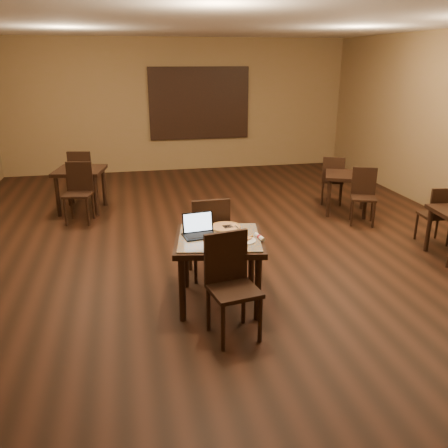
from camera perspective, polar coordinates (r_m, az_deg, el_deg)
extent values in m
plane|color=black|center=(6.87, -0.42, -2.34)|extent=(10.00, 10.00, 0.00)
cube|color=olive|center=(11.38, -5.57, 13.96)|extent=(8.00, 0.02, 3.00)
cube|color=silver|center=(6.41, -0.49, 23.46)|extent=(8.00, 10.00, 0.02)
cube|color=#255187|center=(11.42, -2.99, 14.29)|extent=(2.20, 0.04, 1.50)
cube|color=black|center=(11.39, -2.97, 14.28)|extent=(2.34, 0.02, 1.64)
cylinder|color=black|center=(4.80, -5.06, -7.77)|extent=(0.07, 0.07, 0.71)
cylinder|color=black|center=(5.48, -4.64, -4.16)|extent=(0.07, 0.07, 0.71)
cylinder|color=black|center=(4.81, 4.10, -7.65)|extent=(0.07, 0.07, 0.71)
cylinder|color=black|center=(5.50, 3.32, -4.07)|extent=(0.07, 0.07, 0.71)
cube|color=black|center=(4.99, -0.58, -2.01)|extent=(1.07, 1.07, 0.06)
cube|color=#185B9D|center=(4.97, -0.58, -1.63)|extent=(0.97, 0.97, 0.02)
cylinder|color=black|center=(4.37, -0.11, -12.43)|extent=(0.04, 0.04, 0.47)
cylinder|color=black|center=(4.67, -1.88, -10.21)|extent=(0.04, 0.04, 0.47)
cylinder|color=black|center=(4.50, 4.36, -11.44)|extent=(0.04, 0.04, 0.47)
cylinder|color=black|center=(4.79, 2.34, -9.37)|extent=(0.04, 0.04, 0.47)
cube|color=black|center=(4.46, 1.20, -8.01)|extent=(0.51, 0.51, 0.04)
cube|color=black|center=(4.51, 0.22, -3.91)|extent=(0.43, 0.12, 0.50)
cylinder|color=black|center=(6.01, -0.51, -3.14)|extent=(0.04, 0.04, 0.47)
cylinder|color=black|center=(5.67, 0.35, -4.56)|extent=(0.04, 0.04, 0.47)
cylinder|color=black|center=(5.95, -4.08, -3.46)|extent=(0.04, 0.04, 0.47)
cylinder|color=black|center=(5.60, -3.43, -4.92)|extent=(0.04, 0.04, 0.47)
cube|color=black|center=(5.71, -1.95, -1.62)|extent=(0.45, 0.45, 0.04)
cube|color=black|center=(5.43, -1.56, 0.35)|extent=(0.44, 0.05, 0.51)
cube|color=black|center=(4.98, -2.95, -1.41)|extent=(0.36, 0.28, 0.02)
cube|color=black|center=(5.05, -3.18, 0.21)|extent=(0.34, 0.10, 0.22)
cube|color=silver|center=(5.05, -3.17, 0.22)|extent=(0.31, 0.08, 0.19)
cylinder|color=white|center=(4.85, 2.38, -2.01)|extent=(0.25, 0.25, 0.01)
cylinder|color=silver|center=(5.21, 0.19, -0.49)|extent=(0.37, 0.37, 0.01)
cylinder|color=beige|center=(5.21, 0.19, -0.37)|extent=(0.33, 0.33, 0.02)
torus|color=#C4843E|center=(5.21, 0.19, -0.33)|extent=(0.34, 0.34, 0.02)
cube|color=silver|center=(5.19, 0.46, -0.31)|extent=(0.13, 0.25, 0.01)
cylinder|color=white|center=(4.93, 4.30, -1.55)|extent=(0.07, 0.19, 0.04)
cylinder|color=#B01523|center=(4.93, 4.30, -1.55)|extent=(0.05, 0.04, 0.04)
cylinder|color=black|center=(8.13, 12.52, 3.05)|extent=(0.06, 0.06, 0.65)
cylinder|color=black|center=(8.69, 12.50, 4.10)|extent=(0.06, 0.06, 0.65)
cylinder|color=black|center=(8.17, 16.63, 2.77)|extent=(0.06, 0.06, 0.65)
cylinder|color=black|center=(8.73, 16.35, 3.83)|extent=(0.06, 0.06, 0.65)
cube|color=black|center=(8.34, 14.69, 5.66)|extent=(0.96, 0.96, 0.05)
cylinder|color=black|center=(7.78, 15.15, 1.19)|extent=(0.04, 0.04, 0.41)
cylinder|color=black|center=(8.09, 15.03, 1.89)|extent=(0.04, 0.04, 0.41)
cylinder|color=black|center=(7.81, 17.56, 1.02)|extent=(0.04, 0.04, 0.41)
cylinder|color=black|center=(8.12, 17.35, 1.73)|extent=(0.04, 0.04, 0.41)
cube|color=black|center=(7.89, 16.42, 3.02)|extent=(0.51, 0.51, 0.04)
cube|color=black|center=(8.00, 16.49, 5.00)|extent=(0.37, 0.19, 0.44)
cylinder|color=black|center=(9.14, 13.82, 3.95)|extent=(0.04, 0.04, 0.41)
cylinder|color=black|center=(8.82, 13.88, 3.40)|extent=(0.04, 0.04, 0.41)
cylinder|color=black|center=(9.13, 11.75, 4.09)|extent=(0.04, 0.04, 0.41)
cylinder|color=black|center=(8.81, 11.74, 3.55)|extent=(0.04, 0.04, 0.41)
cube|color=black|center=(8.92, 12.91, 5.14)|extent=(0.51, 0.51, 0.04)
cube|color=black|center=(8.69, 13.04, 6.39)|extent=(0.37, 0.19, 0.44)
cylinder|color=black|center=(8.44, -19.38, 3.18)|extent=(0.07, 0.07, 0.70)
cylinder|color=black|center=(9.02, -18.18, 4.30)|extent=(0.07, 0.07, 0.70)
cylinder|color=black|center=(8.26, -15.19, 3.27)|extent=(0.07, 0.07, 0.70)
cylinder|color=black|center=(8.85, -14.24, 4.41)|extent=(0.07, 0.07, 0.70)
cube|color=black|center=(8.55, -16.98, 6.15)|extent=(0.93, 0.93, 0.06)
cylinder|color=black|center=(7.94, -18.56, 1.34)|extent=(0.04, 0.04, 0.45)
cylinder|color=black|center=(8.27, -17.85, 2.10)|extent=(0.04, 0.04, 0.45)
cylinder|color=black|center=(7.84, -16.07, 1.37)|extent=(0.04, 0.04, 0.45)
cylinder|color=black|center=(8.17, -15.46, 2.14)|extent=(0.04, 0.04, 0.45)
cube|color=black|center=(7.99, -17.15, 3.40)|extent=(0.49, 0.49, 0.04)
cube|color=black|center=(8.10, -16.98, 5.52)|extent=(0.42, 0.12, 0.48)
cylinder|color=black|center=(9.41, -15.07, 4.39)|extent=(0.04, 0.04, 0.45)
cylinder|color=black|center=(9.08, -15.59, 3.81)|extent=(0.04, 0.04, 0.45)
cylinder|color=black|center=(9.50, -17.16, 4.33)|extent=(0.04, 0.04, 0.45)
cylinder|color=black|center=(9.17, -17.75, 3.75)|extent=(0.04, 0.04, 0.45)
cube|color=black|center=(9.23, -16.53, 5.53)|extent=(0.49, 0.49, 0.04)
cube|color=black|center=(9.00, -16.99, 6.83)|extent=(0.42, 0.12, 0.48)
cylinder|color=black|center=(7.09, 23.40, -0.61)|extent=(0.06, 0.06, 0.63)
cylinder|color=black|center=(7.68, 24.22, -0.18)|extent=(0.04, 0.04, 0.40)
cylinder|color=black|center=(7.52, 22.12, -0.26)|extent=(0.04, 0.04, 0.40)
cylinder|color=black|center=(7.26, 23.26, -1.10)|extent=(0.04, 0.04, 0.40)
cube|color=black|center=(7.40, 23.98, 0.96)|extent=(0.41, 0.41, 0.04)
cube|color=black|center=(7.20, 24.86, 2.27)|extent=(0.37, 0.07, 0.42)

